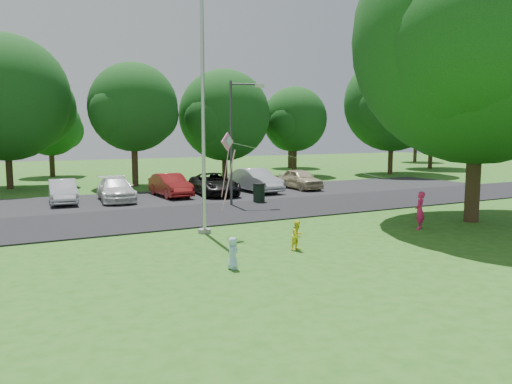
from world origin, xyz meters
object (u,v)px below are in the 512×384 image
child_blue (233,253)px  child_yellow (297,235)px  flagpole (203,124)px  street_lamp (236,131)px  trash_can (259,193)px  big_tree (481,44)px  kite (232,154)px  woman (420,210)px

child_blue → child_yellow: bearing=-58.2°
flagpole → street_lamp: flagpole is taller
trash_can → child_blue: size_ratio=1.16×
big_tree → kite: size_ratio=1.72×
street_lamp → child_yellow: bearing=-86.4°
flagpole → kite: (0.74, -0.95, -1.09)m
child_yellow → child_blue: child_yellow is taller
street_lamp → child_blue: (-5.42, -11.06, -3.43)m
big_tree → child_blue: size_ratio=14.22×
woman → child_blue: bearing=-23.0°
trash_can → child_yellow: 11.05m
woman → flagpole: bearing=-57.2°
street_lamp → woman: bearing=-50.4°
kite → child_yellow: bearing=-99.7°
kite → big_tree: bearing=-38.5°
woman → child_yellow: (-6.23, -0.71, -0.26)m
trash_can → child_blue: trash_can is taller
street_lamp → flagpole: bearing=-107.4°
flagpole → child_yellow: size_ratio=10.15×
street_lamp → child_blue: size_ratio=7.03×
trash_can → kite: bearing=-124.7°
street_lamp → big_tree: 11.99m
big_tree → flagpole: bearing=163.9°
trash_can → child_blue: 13.33m
street_lamp → big_tree: size_ratio=0.49×
trash_can → woman: 9.80m
street_lamp → kite: (-3.45, -6.88, -0.82)m
flagpole → street_lamp: (4.20, 5.92, -0.27)m
big_tree → trash_can: bearing=119.6°
big_tree → woman: big_tree is taller
flagpole → trash_can: 9.21m
trash_can → woman: size_ratio=0.71×
trash_can → big_tree: bearing=-60.4°
flagpole → child_yellow: bearing=-67.7°
trash_can → child_yellow: size_ratio=1.09×
kite → child_blue: bearing=-141.4°
flagpole → kite: flagpole is taller
trash_can → street_lamp: bearing=-168.3°
woman → kite: 7.87m
street_lamp → trash_can: street_lamp is taller
flagpole → kite: 1.63m
street_lamp → child_yellow: (-2.54, -9.95, -3.40)m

